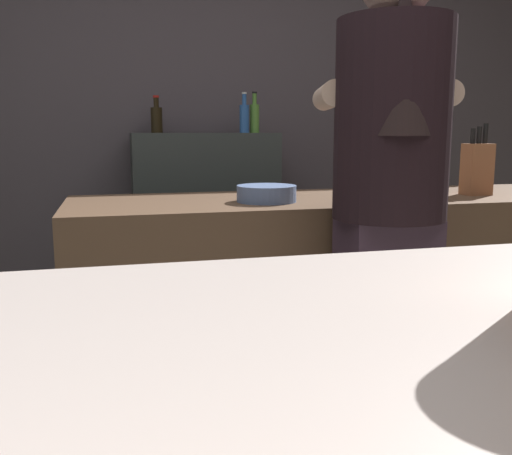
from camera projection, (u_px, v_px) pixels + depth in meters
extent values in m
cube|color=#4C444B|center=(201.00, 100.00, 3.36)|extent=(5.20, 0.10, 2.70)
cube|color=#513A29|center=(346.00, 311.00, 2.23)|extent=(2.10, 0.60, 0.92)
cube|color=#313735|center=(206.00, 235.00, 3.21)|extent=(0.80, 0.36, 1.16)
cube|color=#342432|center=(383.00, 358.00, 1.78)|extent=(0.28, 0.20, 0.90)
cylinder|color=black|center=(392.00, 121.00, 1.66)|extent=(0.34, 0.34, 0.58)
cone|color=black|center=(403.00, 54.00, 1.53)|extent=(0.18, 0.18, 0.44)
cylinder|color=#CEAB94|center=(329.00, 96.00, 1.80)|extent=(0.16, 0.33, 0.08)
cylinder|color=#CEAB94|center=(435.00, 96.00, 1.80)|extent=(0.16, 0.33, 0.08)
cube|color=#955B39|center=(477.00, 169.00, 2.19)|extent=(0.10, 0.08, 0.20)
cylinder|color=black|center=(473.00, 136.00, 2.16)|extent=(0.02, 0.02, 0.06)
cylinder|color=black|center=(479.00, 135.00, 2.17)|extent=(0.02, 0.02, 0.07)
cylinder|color=black|center=(486.00, 134.00, 2.18)|extent=(0.02, 0.02, 0.08)
cylinder|color=slate|center=(267.00, 194.00, 1.99)|extent=(0.21, 0.21, 0.06)
cube|color=silver|center=(406.00, 195.00, 2.15)|extent=(0.24, 0.06, 0.01)
cylinder|color=black|center=(157.00, 120.00, 3.11)|extent=(0.06, 0.06, 0.14)
cylinder|color=black|center=(156.00, 103.00, 3.09)|extent=(0.03, 0.03, 0.05)
cylinder|color=red|center=(156.00, 97.00, 3.09)|extent=(0.03, 0.03, 0.01)
cylinder|color=#568D36|center=(254.00, 119.00, 3.15)|extent=(0.05, 0.05, 0.16)
cylinder|color=#568D36|center=(254.00, 99.00, 3.13)|extent=(0.02, 0.02, 0.06)
cylinder|color=black|center=(254.00, 93.00, 3.13)|extent=(0.03, 0.03, 0.01)
cylinder|color=#2C5BA1|center=(244.00, 119.00, 3.10)|extent=(0.05, 0.05, 0.15)
cylinder|color=#2C5BA1|center=(244.00, 100.00, 3.08)|extent=(0.02, 0.02, 0.06)
cylinder|color=silver|center=(244.00, 93.00, 3.07)|extent=(0.03, 0.03, 0.01)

